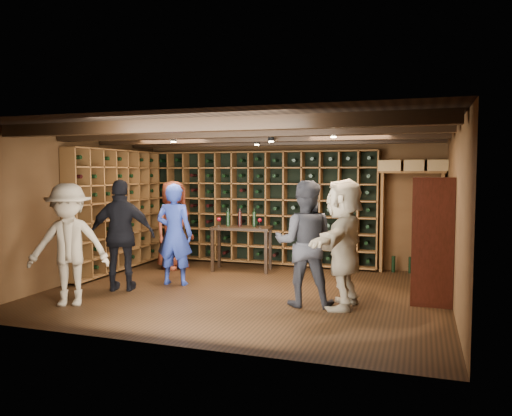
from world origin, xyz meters
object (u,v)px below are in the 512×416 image
(display_cabinet, at_px, (432,243))
(tasting_table, at_px, (241,232))
(man_grey_suit, at_px, (305,243))
(guest_khaki, at_px, (69,245))
(guest_red_floral, at_px, (174,225))
(guest_beige, at_px, (344,243))
(guest_woman_black, at_px, (122,235))
(man_blue_shirt, at_px, (174,234))

(display_cabinet, relative_size, tasting_table, 1.51)
(display_cabinet, relative_size, man_grey_suit, 1.01)
(display_cabinet, height_order, tasting_table, display_cabinet)
(display_cabinet, relative_size, guest_khaki, 1.03)
(guest_khaki, bearing_deg, display_cabinet, -6.29)
(guest_red_floral, xyz_separation_m, guest_beige, (3.50, -1.75, 0.04))
(guest_woman_black, distance_m, guest_beige, 3.43)
(guest_woman_black, bearing_deg, guest_red_floral, -107.13)
(man_grey_suit, relative_size, guest_beige, 0.98)
(display_cabinet, bearing_deg, man_blue_shirt, -179.17)
(display_cabinet, height_order, guest_beige, guest_beige)
(man_blue_shirt, relative_size, guest_red_floral, 0.99)
(guest_beige, bearing_deg, guest_khaki, -67.80)
(tasting_table, bearing_deg, man_grey_suit, -57.29)
(man_blue_shirt, bearing_deg, guest_woman_black, 40.76)
(guest_beige, bearing_deg, tasting_table, -126.07)
(guest_beige, height_order, tasting_table, guest_beige)
(guest_beige, bearing_deg, guest_red_floral, -110.94)
(display_cabinet, bearing_deg, man_grey_suit, -158.75)
(man_grey_suit, xyz_separation_m, guest_woman_black, (-2.90, -0.04, 0.00))
(man_grey_suit, bearing_deg, man_blue_shirt, -23.28)
(man_blue_shirt, xyz_separation_m, guest_beige, (2.84, -0.52, 0.05))
(display_cabinet, bearing_deg, guest_khaki, -160.82)
(guest_red_floral, bearing_deg, display_cabinet, -82.33)
(guest_red_floral, height_order, guest_beige, guest_beige)
(guest_woman_black, xyz_separation_m, tasting_table, (1.24, 2.06, -0.13))
(guest_beige, distance_m, tasting_table, 2.93)
(man_grey_suit, height_order, guest_woman_black, guest_woman_black)
(man_blue_shirt, height_order, guest_khaki, guest_khaki)
(man_grey_suit, bearing_deg, guest_beige, 178.89)
(man_grey_suit, xyz_separation_m, guest_khaki, (-3.11, -1.01, -0.02))
(display_cabinet, distance_m, man_grey_suit, 1.80)
(man_blue_shirt, bearing_deg, tasting_table, -121.21)
(tasting_table, bearing_deg, guest_khaki, -122.28)
(guest_red_floral, xyz_separation_m, guest_khaki, (-0.14, -2.83, 0.01))
(guest_beige, relative_size, tasting_table, 1.53)
(guest_khaki, relative_size, tasting_table, 1.47)
(display_cabinet, relative_size, guest_woman_black, 1.01)
(guest_woman_black, bearing_deg, man_grey_suit, 161.32)
(guest_red_floral, xyz_separation_m, tasting_table, (1.31, 0.20, -0.11))
(guest_red_floral, distance_m, guest_khaki, 2.84)
(guest_woman_black, height_order, guest_beige, guest_beige)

